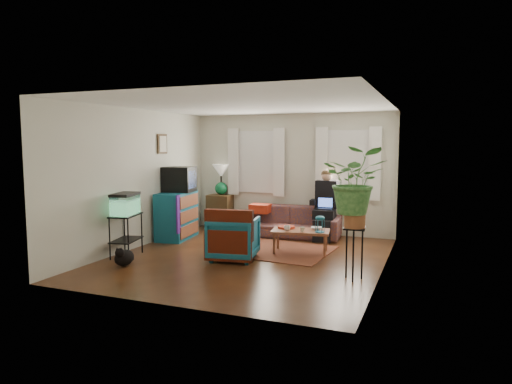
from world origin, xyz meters
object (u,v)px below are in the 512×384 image
at_px(side_table, 221,211).
at_px(plant_stand, 354,254).
at_px(aquarium_stand, 126,236).
at_px(armchair, 234,236).
at_px(dresser, 177,215).
at_px(sofa, 288,216).
at_px(coffee_table, 300,242).

relative_size(side_table, plant_stand, 1.03).
bearing_deg(aquarium_stand, armchair, 2.33).
bearing_deg(dresser, sofa, 19.48).
xyz_separation_m(dresser, aquarium_stand, (-0.01, -1.65, -0.12)).
xyz_separation_m(dresser, coffee_table, (2.74, -0.31, -0.27)).
distance_m(dresser, plant_stand, 4.21).
bearing_deg(coffee_table, sofa, 105.80).
bearing_deg(sofa, plant_stand, -59.34).
distance_m(dresser, aquarium_stand, 1.65).
bearing_deg(plant_stand, dresser, 157.98).
bearing_deg(coffee_table, dresser, 163.63).
height_order(sofa, plant_stand, sofa).
distance_m(side_table, dresser, 1.44).
relative_size(dresser, aquarium_stand, 1.46).
xyz_separation_m(sofa, aquarium_stand, (-2.09, -2.72, -0.06)).
distance_m(armchair, plant_stand, 2.14).
height_order(aquarium_stand, armchair, armchair).
height_order(sofa, dresser, dresser).
bearing_deg(aquarium_stand, dresser, 76.36).
bearing_deg(aquarium_stand, coffee_table, 12.66).
relative_size(dresser, coffee_table, 1.06).
bearing_deg(plant_stand, side_table, 140.12).
bearing_deg(plant_stand, sofa, 124.53).
xyz_separation_m(armchair, plant_stand, (2.09, -0.44, -0.02)).
bearing_deg(plant_stand, armchair, 168.26).
xyz_separation_m(sofa, coffee_table, (0.67, -1.38, -0.22)).
relative_size(aquarium_stand, coffee_table, 0.72).
distance_m(aquarium_stand, plant_stand, 3.91).
relative_size(sofa, coffee_table, 2.14).
height_order(armchair, coffee_table, armchair).
distance_m(armchair, coffee_table, 1.27).
bearing_deg(plant_stand, aquarium_stand, -178.93).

